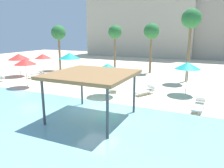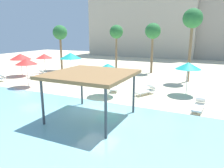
{
  "view_description": "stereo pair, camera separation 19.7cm",
  "coord_description": "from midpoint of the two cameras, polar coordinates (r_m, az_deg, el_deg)",
  "views": [
    {
      "loc": [
        6.4,
        -11.69,
        4.86
      ],
      "look_at": [
        0.14,
        2.0,
        1.3
      ],
      "focal_mm": 34.43,
      "sensor_mm": 36.0,
      "label": 1
    },
    {
      "loc": [
        6.58,
        -11.61,
        4.86
      ],
      "look_at": [
        0.14,
        2.0,
        1.3
      ],
      "focal_mm": 34.43,
      "sensor_mm": 36.0,
      "label": 2
    }
  ],
  "objects": [
    {
      "name": "lagoon_water",
      "position": [
        10.32,
        -19.01,
        -15.46
      ],
      "size": [
        44.0,
        13.5,
        0.04
      ],
      "primitive_type": "cube",
      "color": "#7AB7C1",
      "rests_on": "ground"
    },
    {
      "name": "beach_umbrella_red_0",
      "position": [
        26.98,
        -23.69,
        6.66
      ],
      "size": [
        2.45,
        2.45,
        2.6
      ],
      "color": "silver",
      "rests_on": "ground"
    },
    {
      "name": "palm_tree_0",
      "position": [
        27.16,
        10.23,
        13.4
      ],
      "size": [
        1.9,
        1.9,
        6.09
      ],
      "color": "brown",
      "rests_on": "ground"
    },
    {
      "name": "ground_plane",
      "position": [
        14.2,
        -4.3,
        -6.76
      ],
      "size": [
        80.0,
        80.0,
        0.0
      ],
      "primitive_type": "plane",
      "color": "beige"
    },
    {
      "name": "lounge_chair_3",
      "position": [
        18.72,
        0.22,
        -0.7
      ],
      "size": [
        1.24,
        1.99,
        0.74
      ],
      "rotation": [
        0.0,
        0.0,
        -1.21
      ],
      "color": "white",
      "rests_on": "ground"
    },
    {
      "name": "beach_umbrella_red_2",
      "position": [
        27.39,
        -18.11,
        7.04
      ],
      "size": [
        2.0,
        2.0,
        2.46
      ],
      "color": "silver",
      "rests_on": "ground"
    },
    {
      "name": "lounge_chair_1",
      "position": [
        25.87,
        -19.61,
        2.45
      ],
      "size": [
        0.89,
        1.97,
        0.74
      ],
      "rotation": [
        0.0,
        0.0,
        -1.73
      ],
      "color": "white",
      "rests_on": "ground"
    },
    {
      "name": "palm_tree_1",
      "position": [
        30.07,
        -14.21,
        12.88
      ],
      "size": [
        1.9,
        1.9,
        5.92
      ],
      "color": "brown",
      "rests_on": "ground"
    },
    {
      "name": "shade_pavilion",
      "position": [
        12.06,
        -5.92,
        2.24
      ],
      "size": [
        4.48,
        4.48,
        2.72
      ],
      "color": "#42474C",
      "rests_on": "ground"
    },
    {
      "name": "beach_umbrella_teal_1",
      "position": [
        18.1,
        19.15,
        4.64
      ],
      "size": [
        2.01,
        2.01,
        2.64
      ],
      "color": "silver",
      "rests_on": "ground"
    },
    {
      "name": "lounge_chair_0",
      "position": [
        15.01,
        21.72,
        -5.24
      ],
      "size": [
        0.75,
        1.94,
        0.74
      ],
      "rotation": [
        0.0,
        0.0,
        -1.65
      ],
      "color": "white",
      "rests_on": "ground"
    },
    {
      "name": "beach_umbrella_teal_5",
      "position": [
        23.71,
        -11.47,
        7.36
      ],
      "size": [
        2.32,
        2.32,
        2.83
      ],
      "color": "silver",
      "rests_on": "ground"
    },
    {
      "name": "hotel_block_0",
      "position": [
        49.26,
        7.68,
        17.2
      ],
      "size": [
        22.43,
        8.73,
        16.6
      ],
      "primitive_type": "cube",
      "color": "#B2A893",
      "rests_on": "ground"
    },
    {
      "name": "lounge_chair_4",
      "position": [
        17.69,
        8.72,
        -1.69
      ],
      "size": [
        1.42,
        1.96,
        0.74
      ],
      "rotation": [
        0.0,
        0.0,
        -2.06
      ],
      "color": "white",
      "rests_on": "ground"
    },
    {
      "name": "beach_umbrella_teal_3",
      "position": [
        16.74,
        -1.49,
        4.46
      ],
      "size": [
        2.11,
        2.11,
        2.58
      ],
      "color": "silver",
      "rests_on": "ground"
    },
    {
      "name": "palm_tree_3",
      "position": [
        31.0,
        0.59,
        13.45
      ],
      "size": [
        1.9,
        1.9,
        6.03
      ],
      "color": "brown",
      "rests_on": "ground"
    },
    {
      "name": "hotel_block_1",
      "position": [
        48.63,
        25.67,
        15.2
      ],
      "size": [
        18.65,
        9.48,
        15.06
      ],
      "primitive_type": "cube",
      "color": "#9E9384",
      "rests_on": "ground"
    },
    {
      "name": "beach_umbrella_red_4",
      "position": [
        21.12,
        -22.32,
        5.52
      ],
      "size": [
        1.98,
        1.98,
        2.64
      ],
      "color": "silver",
      "rests_on": "ground"
    },
    {
      "name": "palm_tree_2",
      "position": [
        23.12,
        20.06,
        15.53
      ],
      "size": [
        1.9,
        1.9,
        7.23
      ],
      "color": "brown",
      "rests_on": "ground"
    }
  ]
}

